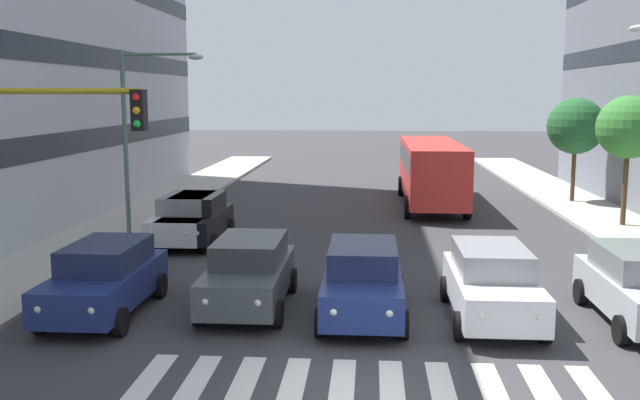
# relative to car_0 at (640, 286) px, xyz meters

# --- Properties ---
(ground_plane) EXTENTS (180.00, 180.00, 0.00)m
(ground_plane) POSITION_rel_car_0_xyz_m (6.24, 4.17, -0.89)
(ground_plane) COLOR #38383A
(crosswalk_markings) EXTENTS (8.55, 2.80, 0.01)m
(crosswalk_markings) POSITION_rel_car_0_xyz_m (6.24, 4.17, -0.88)
(crosswalk_markings) COLOR silver
(crosswalk_markings) RESTS_ON ground_plane
(car_0) EXTENTS (2.02, 4.44, 1.72)m
(car_0) POSITION_rel_car_0_xyz_m (0.00, 0.00, 0.00)
(car_0) COLOR #B2B7BC
(car_0) RESTS_ON ground_plane
(car_1) EXTENTS (2.02, 4.44, 1.72)m
(car_1) POSITION_rel_car_0_xyz_m (3.37, -0.02, 0.00)
(car_1) COLOR silver
(car_1) RESTS_ON ground_plane
(car_2) EXTENTS (2.02, 4.44, 1.72)m
(car_2) POSITION_rel_car_0_xyz_m (6.38, -0.02, 0.00)
(car_2) COLOR navy
(car_2) RESTS_ON ground_plane
(car_3) EXTENTS (2.02, 4.44, 1.72)m
(car_3) POSITION_rel_car_0_xyz_m (9.19, -0.54, 0.00)
(car_3) COLOR #474C51
(car_3) RESTS_ON ground_plane
(car_4) EXTENTS (2.02, 4.44, 1.72)m
(car_4) POSITION_rel_car_0_xyz_m (12.55, 0.25, 0.00)
(car_4) COLOR navy
(car_4) RESTS_ON ground_plane
(car_row2_0) EXTENTS (2.02, 4.44, 1.72)m
(car_row2_0) POSITION_rel_car_0_xyz_m (12.37, -7.89, 0.00)
(car_row2_0) COLOR black
(car_row2_0) RESTS_ON ground_plane
(car_row2_1) EXTENTS (2.02, 4.44, 1.72)m
(car_row2_1) POSITION_rel_car_0_xyz_m (12.70, -7.80, 0.00)
(car_row2_1) COLOR silver
(car_row2_1) RESTS_ON ground_plane
(bus_behind_traffic) EXTENTS (2.78, 10.50, 3.00)m
(bus_behind_traffic) POSITION_rel_car_0_xyz_m (3.37, -17.06, 0.97)
(bus_behind_traffic) COLOR red
(bus_behind_traffic) RESTS_ON ground_plane
(traffic_light_gantry) EXTENTS (3.75, 0.36, 5.50)m
(traffic_light_gantry) POSITION_rel_car_0_xyz_m (12.98, 3.39, 2.77)
(traffic_light_gantry) COLOR #AD991E
(traffic_light_gantry) RESTS_ON ground_plane
(street_lamp_right) EXTENTS (3.01, 0.28, 6.63)m
(street_lamp_right) POSITION_rel_car_0_xyz_m (14.50, -8.36, 3.37)
(street_lamp_right) COLOR #4C6B56
(street_lamp_right) RESTS_ON sidewalk_right
(street_tree_2) EXTENTS (2.44, 2.44, 5.06)m
(street_tree_2) POSITION_rel_car_0_xyz_m (-3.71, -11.75, 3.08)
(street_tree_2) COLOR #513823
(street_tree_2) RESTS_ON sidewalk_left
(street_tree_3) EXTENTS (2.68, 2.68, 4.94)m
(street_tree_3) POSITION_rel_car_0_xyz_m (-3.48, -17.94, 2.85)
(street_tree_3) COLOR #513823
(street_tree_3) RESTS_ON sidewalk_left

